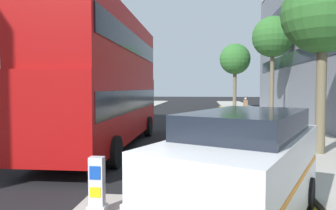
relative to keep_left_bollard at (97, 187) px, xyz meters
name	(u,v)px	position (x,y,z in m)	size (l,w,h in m)	color
sidewalk_right	(280,131)	(6.50, 12.91, -0.54)	(4.00, 80.00, 0.14)	#ADA89E
sidewalk_left	(66,128)	(-6.50, 12.91, -0.54)	(4.00, 80.00, 0.14)	#ADA89E
kerb_line_outer	(248,136)	(4.40, 10.91, -0.60)	(0.10, 56.00, 0.01)	yellow
kerb_line_inner	(245,136)	(4.24, 10.91, -0.60)	(0.10, 56.00, 0.01)	yellow
keep_left_bollard	(97,187)	(0.00, 0.00, 0.00)	(0.36, 0.28, 1.11)	silver
double_decker_bus_away	(106,77)	(-2.04, 7.13, 2.42)	(2.90, 10.84, 5.64)	#B20F0F
taxi_minivan	(243,170)	(2.78, -0.11, 0.46)	(3.69, 5.15, 2.12)	white
pedestrian_far	(245,107)	(5.55, 20.92, 0.38)	(0.34, 0.22, 1.62)	#2D2D38
street_tree_near	(273,38)	(7.06, 18.05, 5.62)	(2.98, 2.98, 7.64)	#6B6047
street_tree_mid	(323,14)	(6.34, 6.24, 4.62)	(2.95, 2.95, 6.63)	#6B6047
street_tree_far	(235,59)	(5.89, 33.74, 5.45)	(3.76, 3.76, 7.86)	#6B6047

